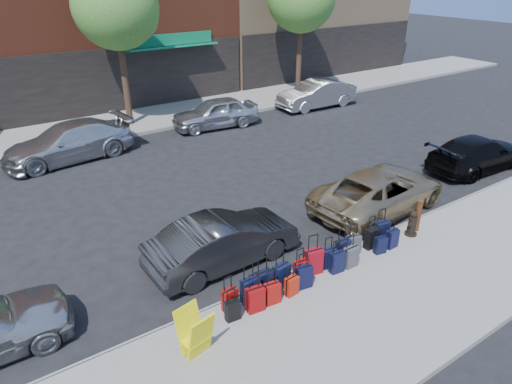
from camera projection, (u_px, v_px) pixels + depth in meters
ground at (218, 204)px, 15.16m from camera, size 120.00×120.00×0.00m
sidewalk_near at (362, 312)px, 10.31m from camera, size 60.00×4.00×0.15m
sidewalk_far at (117, 124)px, 22.53m from camera, size 60.00×4.00×0.15m
curb_near at (305, 268)px, 11.80m from camera, size 60.00×0.08×0.15m
curb_far at (132, 135)px, 21.03m from camera, size 60.00×0.08×0.15m
tree_center at (119, 8)px, 20.10m from camera, size 3.80×3.80×7.27m
suitcase_front_0 at (230, 299)px, 10.19m from camera, size 0.38×0.24×0.85m
suitcase_front_1 at (250, 291)px, 10.39m from camera, size 0.42×0.23×1.01m
suitcase_front_2 at (264, 283)px, 10.66m from camera, size 0.42×0.24×0.99m
suitcase_front_3 at (281, 276)px, 10.88m from camera, size 0.44×0.28×1.00m
suitcase_front_4 at (301, 270)px, 11.18m from camera, size 0.36×0.20×0.86m
suitcase_front_5 at (313, 261)px, 11.37m from camera, size 0.49×0.32×1.08m
suitcase_front_6 at (329, 258)px, 11.63m from camera, size 0.37×0.23×0.86m
suitcase_front_7 at (343, 250)px, 11.93m from camera, size 0.39×0.23×0.94m
suitcase_front_8 at (353, 245)px, 12.16m from camera, size 0.40×0.27×0.89m
suitcase_front_9 at (372, 238)px, 12.42m from camera, size 0.40×0.22×0.95m
suitcase_front_10 at (381, 232)px, 12.66m from camera, size 0.45×0.28×1.02m
suitcase_back_0 at (233, 310)px, 9.90m from camera, size 0.34×0.22×0.77m
suitcase_back_1 at (255, 299)px, 10.14m from camera, size 0.43×0.28×0.96m
suitcase_back_2 at (272, 293)px, 10.39m from camera, size 0.38×0.25×0.85m
suitcase_back_3 at (292, 286)px, 10.66m from camera, size 0.34×0.22×0.78m
suitcase_back_4 at (304, 277)px, 10.89m from camera, size 0.42×0.29×0.93m
suitcase_back_6 at (337, 262)px, 11.45m from camera, size 0.39×0.24×0.89m
suitcase_back_7 at (351, 257)px, 11.65m from camera, size 0.38×0.22×0.91m
suitcase_back_9 at (380, 245)px, 12.22m from camera, size 0.35×0.25×0.77m
suitcase_back_10 at (392, 239)px, 12.45m from camera, size 0.37×0.22×0.86m
fire_hydrant at (412, 224)px, 12.99m from camera, size 0.40×0.35×0.77m
bollard at (418, 215)px, 13.16m from camera, size 0.18×0.18×0.97m
display_rack at (195, 333)px, 8.94m from camera, size 0.67×0.72×1.01m
car_near_1 at (223, 241)px, 11.86m from camera, size 4.15×1.56×1.35m
car_near_2 at (379, 190)px, 14.52m from camera, size 5.14×2.78×1.37m
car_near_3 at (478, 153)px, 17.49m from camera, size 4.59×2.06×1.31m
car_far_1 at (68, 142)px, 18.33m from camera, size 5.30×2.61×1.48m
car_far_2 at (215, 113)px, 22.04m from camera, size 4.37×2.18×1.43m
car_far_3 at (316, 94)px, 25.14m from camera, size 4.61×1.79×1.50m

